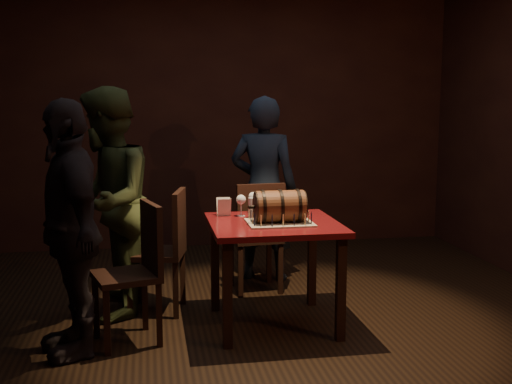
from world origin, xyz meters
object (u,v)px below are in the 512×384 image
(chair_back, at_px, (258,231))
(person_left_front, at_px, (70,228))
(pub_table, at_px, (274,237))
(wine_glass_mid, at_px, (253,198))
(person_left_rear, at_px, (107,203))
(wine_glass_right, at_px, (275,198))
(wine_glass_left, at_px, (241,201))
(pint_of_ale, at_px, (253,208))
(chair_left_front, at_px, (138,264))
(person_back, at_px, (264,189))
(chair_left_rear, at_px, (167,244))
(barrel_cake, at_px, (280,206))

(chair_back, height_order, person_left_front, person_left_front)
(pub_table, distance_m, wine_glass_mid, 0.44)
(person_left_rear, bearing_deg, chair_back, 110.52)
(chair_back, bearing_deg, wine_glass_mid, -104.69)
(wine_glass_right, height_order, chair_back, chair_back)
(pub_table, height_order, person_left_front, person_left_front)
(wine_glass_mid, bearing_deg, person_left_rear, 178.12)
(wine_glass_left, height_order, pint_of_ale, wine_glass_left)
(wine_glass_left, xyz_separation_m, person_left_rear, (-0.97, 0.15, -0.02))
(wine_glass_right, bearing_deg, pub_table, -103.24)
(chair_left_front, bearing_deg, person_back, 50.31)
(person_left_front, bearing_deg, chair_left_rear, 121.63)
(pub_table, distance_m, person_left_front, 1.40)
(pub_table, height_order, chair_left_front, chair_left_front)
(barrel_cake, height_order, person_back, person_back)
(wine_glass_left, height_order, wine_glass_right, same)
(wine_glass_left, bearing_deg, person_back, 69.85)
(chair_left_rear, height_order, person_left_front, person_left_front)
(pub_table, relative_size, chair_back, 0.97)
(person_back, bearing_deg, pint_of_ale, 96.84)
(barrel_cake, bearing_deg, chair_left_rear, 147.78)
(chair_back, relative_size, person_left_front, 0.57)
(pub_table, relative_size, person_back, 0.55)
(chair_left_rear, distance_m, person_left_rear, 0.54)
(person_left_rear, bearing_deg, wine_glass_mid, 91.67)
(wine_glass_mid, height_order, wine_glass_right, same)
(pint_of_ale, relative_size, person_left_front, 0.09)
(pub_table, height_order, wine_glass_right, wine_glass_right)
(wine_glass_left, bearing_deg, chair_left_rear, 162.66)
(pub_table, distance_m, wine_glass_right, 0.39)
(person_left_rear, bearing_deg, person_back, 123.91)
(wine_glass_right, relative_size, pint_of_ale, 1.07)
(chair_left_front, bearing_deg, pint_of_ale, 20.29)
(pub_table, relative_size, wine_glass_left, 5.59)
(chair_left_front, bearing_deg, wine_glass_mid, 30.68)
(pub_table, bearing_deg, wine_glass_left, 128.14)
(wine_glass_right, xyz_separation_m, chair_back, (-0.06, 0.45, -0.35))
(pub_table, xyz_separation_m, person_left_front, (-1.36, -0.28, 0.17))
(pint_of_ale, bearing_deg, barrel_cake, -56.74)
(barrel_cake, bearing_deg, wine_glass_mid, 104.81)
(wine_glass_mid, distance_m, wine_glass_right, 0.17)
(barrel_cake, xyz_separation_m, person_left_rear, (-1.19, 0.47, -0.02))
(chair_left_front, bearing_deg, barrel_cake, 4.66)
(barrel_cake, relative_size, chair_back, 0.43)
(person_left_front, bearing_deg, chair_back, 110.25)
(chair_back, distance_m, chair_left_front, 1.33)
(wine_glass_mid, bearing_deg, chair_left_front, -149.32)
(wine_glass_mid, height_order, chair_back, chair_back)
(chair_back, height_order, chair_left_rear, same)
(wine_glass_left, height_order, person_back, person_back)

